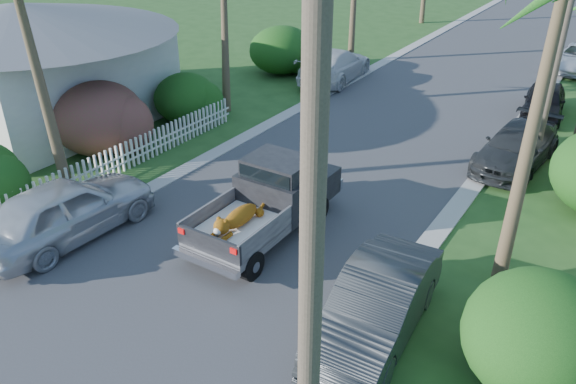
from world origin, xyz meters
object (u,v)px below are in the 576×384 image
Objects in this scene: utility_pole_a at (311,294)px; house_left at (29,67)px; parked_car_rn at (376,306)px; parked_car_rm at (517,147)px; parked_car_ln at (67,210)px; parked_car_rf at (544,101)px; pickup_truck at (273,197)px; utility_pole_b at (563,32)px; parked_car_lf at (335,65)px.

house_left is at bearing 154.18° from utility_pole_a.
parked_car_rm is at bearing 83.07° from parked_car_rn.
utility_pole_a is at bearing -82.58° from parked_car_rm.
parked_car_rm is at bearing 18.16° from house_left.
parked_car_ln is 0.55× the size of house_left.
parked_car_ln reaches higher than parked_car_rm.
parked_car_rm is at bearing -94.50° from parked_car_rf.
utility_pole_a is at bearing -52.88° from pickup_truck.
parked_car_rf is 0.43× the size of utility_pole_b.
parked_car_ln is (-8.89, -16.93, 0.18)m from parked_car_rf.
parked_car_rn is 0.51× the size of utility_pole_b.
utility_pole_a is 15.00m from utility_pole_b.
utility_pole_b is at bearing 79.81° from parked_car_rn.
parked_car_rn is 8.69m from parked_car_ln.
parked_car_lf is at bearing 117.61° from utility_pole_a.
parked_car_rm is 15.42m from utility_pole_a.
parked_car_ln is at bearing 159.54° from utility_pole_a.
parked_car_rn is at bearing -170.83° from parked_car_ln.
house_left is (-17.80, -11.55, 1.46)m from parked_car_rf.
parked_car_rn is 11.14m from utility_pole_b.
pickup_truck is 9.21m from parked_car_rm.
parked_car_lf is 0.60× the size of utility_pole_a.
utility_pole_b is (0.80, -5.55, 3.93)m from parked_car_rf.
parked_car_ln reaches higher than parked_car_lf.
utility_pole_b is at bearing 148.17° from parked_car_lf.
utility_pole_a is at bearing -25.82° from house_left.
utility_pole_b reaches higher than house_left.
parked_car_rn is at bearing -97.50° from parked_car_rf.
parked_car_rm is 14.50m from parked_car_ln.
utility_pole_a is at bearing -90.00° from utility_pole_b.
house_left is (-17.54, 4.40, 1.37)m from parked_car_rn.
utility_pole_b is (0.00, 15.00, 0.00)m from utility_pole_a.
pickup_truck is at bearing -114.83° from parked_car_rf.
parked_car_rm is 5.65m from parked_car_rf.
utility_pole_a is (5.28, -6.98, 3.59)m from pickup_truck.
utility_pole_a reaches higher than parked_car_ln.
parked_car_lf is (-5.32, 13.29, -0.22)m from pickup_truck.
parked_car_rn is 0.92× the size of parked_car_ln.
parked_car_lf is (-9.80, -0.29, 0.12)m from parked_car_rf.
utility_pole_a is (1.06, -4.60, 3.85)m from parked_car_rn.
parked_car_ln is at bearing -31.16° from house_left.
parked_car_rn is 1.16× the size of parked_car_rf.
utility_pole_b is (5.28, 8.02, 3.59)m from pickup_truck.
house_left reaches higher than parked_car_rm.
parked_car_rn is at bearing 115.92° from parked_car_lf.
pickup_truck is 0.57× the size of utility_pole_a.
parked_car_ln is (-4.42, -3.36, -0.17)m from pickup_truck.
parked_car_rf is (4.48, 13.57, -0.34)m from pickup_truck.
utility_pole_b is at bearing 56.65° from pickup_truck.
parked_car_rf is 21.27m from house_left.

